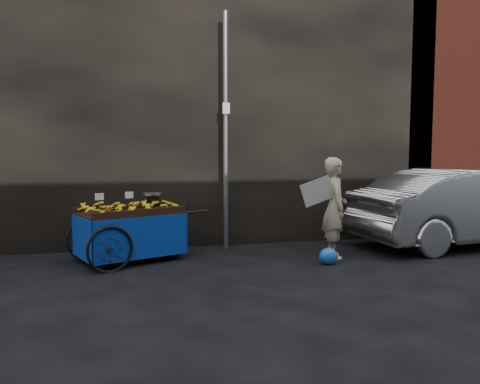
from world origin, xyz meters
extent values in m
plane|color=black|center=(0.00, 0.00, 0.00)|extent=(80.00, 80.00, 0.00)
cube|color=black|center=(-1.00, 2.60, 2.50)|extent=(11.00, 2.00, 5.00)
cube|color=#591E14|center=(5.50, 2.60, 2.50)|extent=(3.00, 2.00, 5.00)
cylinder|color=slate|center=(0.30, 1.30, 2.00)|extent=(0.08, 0.08, 4.00)
cube|color=white|center=(0.30, 1.25, 2.40)|extent=(0.12, 0.02, 0.18)
cube|color=black|center=(-1.31, 0.78, 0.73)|extent=(1.69, 1.39, 0.05)
cube|color=black|center=(-1.47, 1.18, 0.79)|extent=(1.36, 0.58, 0.09)
cube|color=black|center=(-1.15, 0.39, 0.79)|extent=(1.36, 0.58, 0.09)
cube|color=black|center=(-0.58, 0.69, 0.36)|extent=(0.06, 0.06, 0.73)
cube|color=black|center=(-0.86, 1.36, 0.36)|extent=(0.06, 0.06, 0.73)
cylinder|color=black|center=(-0.29, 0.81, 0.73)|extent=(0.43, 0.21, 0.04)
cylinder|color=black|center=(-0.56, 1.48, 0.73)|extent=(0.43, 0.21, 0.04)
torus|color=black|center=(-1.58, 0.14, 0.32)|extent=(0.65, 0.30, 0.68)
torus|color=black|center=(-1.95, 1.05, 0.32)|extent=(0.65, 0.30, 0.68)
cylinder|color=black|center=(-1.77, 0.60, 0.32)|extent=(0.43, 0.96, 0.05)
cube|color=navy|center=(-1.13, 0.36, 0.42)|extent=(1.38, 0.58, 0.62)
cube|color=navy|center=(-1.48, 1.21, 0.42)|extent=(1.38, 0.58, 0.62)
cube|color=navy|center=(-1.99, 0.51, 0.42)|extent=(0.37, 0.88, 0.62)
cube|color=navy|center=(-0.63, 1.06, 0.42)|extent=(0.37, 0.88, 0.62)
cube|color=black|center=(-0.95, 0.98, 0.88)|extent=(0.20, 0.18, 0.15)
cylinder|color=silver|center=(-0.95, 0.98, 1.01)|extent=(0.40, 0.40, 0.03)
cube|color=white|center=(-1.73, 0.50, 1.03)|extent=(0.12, 0.06, 0.10)
cube|color=white|center=(-1.31, 0.68, 1.03)|extent=(0.12, 0.06, 0.10)
imported|color=#C0AC8E|center=(1.85, 0.29, 0.79)|extent=(0.48, 0.64, 1.59)
cube|color=beige|center=(1.51, 0.18, 1.07)|extent=(0.59, 0.04, 0.50)
ellipsoid|color=blue|center=(1.56, -0.16, 0.13)|extent=(0.28, 0.22, 0.25)
imported|color=silver|center=(4.53, 0.61, 0.68)|extent=(4.27, 1.82, 1.37)
camera|label=1|loc=(-1.29, -6.51, 1.68)|focal=35.00mm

